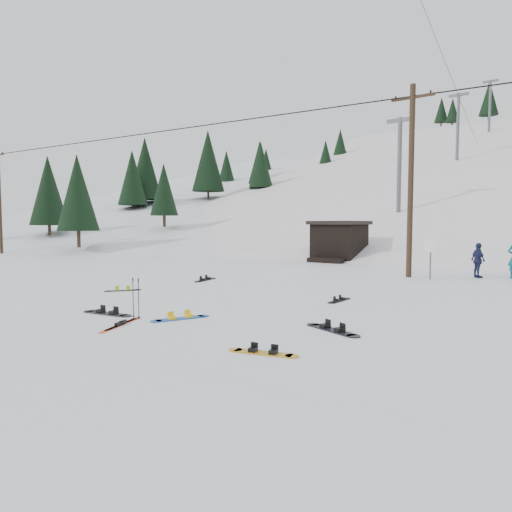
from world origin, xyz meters
The scene contains 21 objects.
ground centered at (0.00, 0.00, 0.00)m, with size 200.00×200.00×0.00m, color white.
ski_slope centered at (0.00, 55.00, -12.00)m, with size 60.00×75.00×45.00m, color white.
ridge_left centered at (-36.00, 48.00, -11.00)m, with size 34.00×85.00×38.00m, color white.
treeline_left centered at (-34.00, 40.00, 0.00)m, with size 20.00×64.00×10.00m, color black, non-canonical shape.
utility_pole centered at (2.00, 14.00, 4.68)m, with size 2.00×0.26×9.00m.
utility_pole_left centered at (-32.00, 11.00, 4.68)m, with size 2.00×0.26×9.00m.
trail_sign centered at (3.10, 13.58, 1.27)m, with size 0.50×0.09×1.85m.
lift_hut centered at (-5.00, 20.94, 1.36)m, with size 3.40×4.10×2.75m.
lift_tower_near centered at (-4.00, 30.00, 7.86)m, with size 2.20×0.36×8.00m.
lift_tower_mid centered at (-4.00, 50.00, 14.36)m, with size 2.20×0.36×8.00m.
lift_tower_far centered at (-4.00, 70.00, 20.86)m, with size 2.20×0.36×8.00m.
hero_snowboard centered at (0.17, 0.73, 0.03)m, with size 0.84×1.51×0.11m.
hero_skis centered at (-0.50, -0.66, 0.03)m, with size 0.79×1.72×0.09m.
ski_poles centered at (-0.81, 0.07, 0.56)m, with size 0.30×0.08×1.10m.
board_scatter_a centered at (-1.98, 0.00, 0.03)m, with size 1.70×0.52×0.12m.
board_scatter_b centered at (-4.99, 7.35, 0.03)m, with size 0.60×1.65×0.12m.
board_scatter_c centered at (-5.32, 3.10, 0.02)m, with size 0.89×1.18×0.10m.
board_scatter_d centered at (4.04, 1.91, 0.03)m, with size 1.61×0.81×0.12m.
board_scatter_e centered at (3.82, -0.62, 0.03)m, with size 1.40×0.57×0.10m.
board_scatter_f centered at (2.33, 5.85, 0.02)m, with size 0.28×1.36×0.10m.
skier_navy centered at (4.71, 15.65, 0.82)m, with size 0.97×0.40×1.65m, color #1C2246.
Camera 1 is at (8.85, -7.75, 2.52)m, focal length 32.00 mm.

